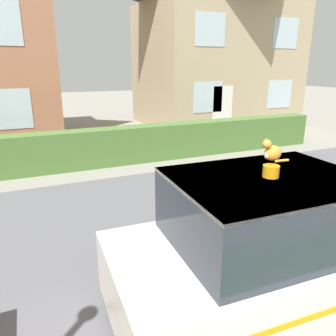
{
  "coord_description": "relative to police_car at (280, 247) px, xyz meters",
  "views": [
    {
      "loc": [
        -1.67,
        -0.78,
        2.93
      ],
      "look_at": [
        0.78,
        4.73,
        1.05
      ],
      "focal_mm": 35.0,
      "sensor_mm": 36.0,
      "label": 1
    }
  ],
  "objects": [
    {
      "name": "garden_hedge",
      "position": [
        0.11,
        7.01,
        -0.25
      ],
      "size": [
        14.41,
        0.68,
        1.13
      ],
      "primitive_type": "cube",
      "color": "#4C7233",
      "rests_on": "ground"
    },
    {
      "name": "road_strip",
      "position": [
        -1.01,
        2.31,
        -0.81
      ],
      "size": [
        28.0,
        6.79,
        0.01
      ],
      "primitive_type": "cube",
      "color": "#5B5B60",
      "rests_on": "ground"
    },
    {
      "name": "police_car",
      "position": [
        0.0,
        0.0,
        0.0
      ],
      "size": [
        4.44,
        2.0,
        1.88
      ],
      "rotation": [
        0.0,
        0.0,
        -0.05
      ],
      "color": "black",
      "rests_on": "road_strip"
    },
    {
      "name": "house_right",
      "position": [
        6.73,
        12.55,
        3.07
      ],
      "size": [
        7.55,
        5.82,
        7.64
      ],
      "color": "tan",
      "rests_on": "ground"
    },
    {
      "name": "cat",
      "position": [
        -0.13,
        0.16,
        1.18
      ],
      "size": [
        0.29,
        0.19,
        0.27
      ],
      "rotation": [
        0.0,
        0.0,
        3.04
      ],
      "color": "orange",
      "rests_on": "police_car"
    }
  ]
}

